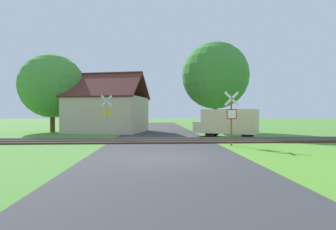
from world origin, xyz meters
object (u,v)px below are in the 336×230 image
object	(u,v)px
tree_left	(52,86)
crossing_sign_far	(107,113)
mail_truck	(228,122)
stop_sign_near	(231,115)
tree_right	(215,76)
house	(108,113)

from	to	relation	value
tree_left	crossing_sign_far	bearing A→B (deg)	-46.44
crossing_sign_far	mail_truck	distance (m)	9.55
stop_sign_near	crossing_sign_far	distance (m)	9.65
crossing_sign_far	mail_truck	size ratio (longest dim) A/B	0.65
stop_sign_near	crossing_sign_far	world-z (taller)	crossing_sign_far
crossing_sign_far	stop_sign_near	bearing A→B (deg)	-27.93
stop_sign_near	tree_right	distance (m)	12.44
tree_right	stop_sign_near	bearing A→B (deg)	-98.50
stop_sign_near	house	bearing A→B (deg)	-51.27
stop_sign_near	crossing_sign_far	size ratio (longest dim) A/B	0.97
crossing_sign_far	mail_truck	xyz separation A→B (m)	(9.52, 0.29, -0.71)
crossing_sign_far	house	size ratio (longest dim) A/B	0.38
crossing_sign_far	tree_right	xyz separation A→B (m)	(10.00, 6.67, 3.89)
stop_sign_near	tree_right	xyz separation A→B (m)	(1.74, 11.64, 4.02)
house	tree_right	size ratio (longest dim) A/B	0.93
crossing_sign_far	mail_truck	world-z (taller)	crossing_sign_far
stop_sign_near	tree_left	bearing A→B (deg)	-38.72
tree_right	tree_left	world-z (taller)	tree_right
tree_right	mail_truck	bearing A→B (deg)	-94.38
tree_right	house	bearing A→B (deg)	179.56
tree_left	stop_sign_near	bearing A→B (deg)	-38.84
crossing_sign_far	tree_right	size ratio (longest dim) A/B	0.36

